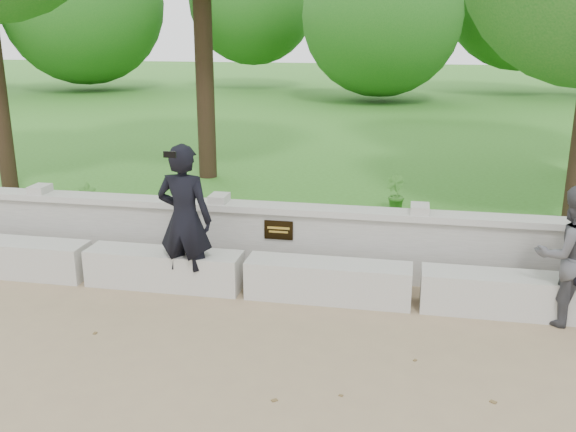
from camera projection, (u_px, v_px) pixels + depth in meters
name	position (u px, v px, depth m)	size (l,w,h in m)	color
ground	(191.00, 373.00, 5.85)	(80.00, 80.00, 0.00)	#937D5A
lawn	(349.00, 129.00, 18.99)	(40.00, 22.00, 0.25)	#356B1E
concrete_bench	(244.00, 275.00, 7.58)	(11.90, 0.45, 0.45)	beige
parapet_wall	(258.00, 237.00, 8.17)	(12.50, 0.35, 0.90)	#B6B4AC
man_main	(185.00, 220.00, 7.42)	(0.68, 0.60, 1.79)	black
visitor_left	(570.00, 256.00, 6.67)	(0.83, 0.71, 1.50)	#48484D
shrub_a	(88.00, 200.00, 9.72)	(0.27, 0.18, 0.52)	#3A7528
shrub_b	(395.00, 194.00, 9.97)	(0.32, 0.26, 0.58)	#3A7528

